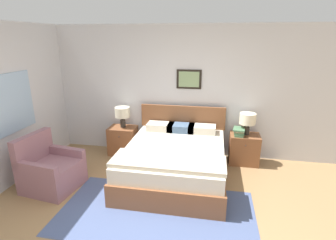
# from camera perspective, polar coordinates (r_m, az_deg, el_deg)

# --- Properties ---
(wall_back) EXTENTS (7.31, 0.09, 2.60)m
(wall_back) POSITION_cam_1_polar(r_m,az_deg,el_deg) (5.30, 1.69, 6.14)
(wall_back) COLOR silver
(wall_back) RESTS_ON ground_plane
(wall_left) EXTENTS (0.08, 5.08, 2.60)m
(wall_left) POSITION_cam_1_polar(r_m,az_deg,el_deg) (5.09, -29.99, 3.29)
(wall_left) COLOR silver
(wall_left) RESTS_ON ground_plane
(area_rug_main) EXTENTS (2.72, 1.47, 0.01)m
(area_rug_main) POSITION_cam_1_polar(r_m,az_deg,el_deg) (3.91, -2.52, -19.36)
(area_rug_main) COLOR #47567F
(area_rug_main) RESTS_ON ground_plane
(bed) EXTENTS (1.70, 2.05, 1.05)m
(bed) POSITION_cam_1_polar(r_m,az_deg,el_deg) (4.57, 1.53, -8.76)
(bed) COLOR brown
(bed) RESTS_ON ground_plane
(armchair) EXTENTS (0.87, 0.85, 0.89)m
(armchair) POSITION_cam_1_polar(r_m,az_deg,el_deg) (4.70, -24.25, -10.03)
(armchair) COLOR #8E606B
(armchair) RESTS_ON ground_plane
(nightstand_near_window) EXTENTS (0.55, 0.44, 0.58)m
(nightstand_near_window) POSITION_cam_1_polar(r_m,az_deg,el_deg) (5.58, -9.74, -4.38)
(nightstand_near_window) COLOR brown
(nightstand_near_window) RESTS_ON ground_plane
(nightstand_by_door) EXTENTS (0.55, 0.44, 0.58)m
(nightstand_by_door) POSITION_cam_1_polar(r_m,az_deg,el_deg) (5.30, 16.19, -6.05)
(nightstand_by_door) COLOR brown
(nightstand_by_door) RESTS_ON ground_plane
(table_lamp_near_window) EXTENTS (0.30, 0.30, 0.42)m
(table_lamp_near_window) POSITION_cam_1_polar(r_m,az_deg,el_deg) (5.42, -9.89, 1.48)
(table_lamp_near_window) COLOR #2D2823
(table_lamp_near_window) RESTS_ON nightstand_near_window
(table_lamp_by_door) EXTENTS (0.30, 0.30, 0.42)m
(table_lamp_by_door) POSITION_cam_1_polar(r_m,az_deg,el_deg) (5.13, 16.93, 0.06)
(table_lamp_by_door) COLOR #2D2823
(table_lamp_by_door) RESTS_ON nightstand_by_door
(book_thick_bottom) EXTENTS (0.18, 0.28, 0.04)m
(book_thick_bottom) POSITION_cam_1_polar(r_m,az_deg,el_deg) (5.14, 15.14, -3.01)
(book_thick_bottom) COLOR #4C7551
(book_thick_bottom) RESTS_ON nightstand_by_door
(book_hardcover_middle) EXTENTS (0.19, 0.26, 0.03)m
(book_hardcover_middle) POSITION_cam_1_polar(r_m,az_deg,el_deg) (5.13, 15.18, -2.62)
(book_hardcover_middle) COLOR #4C7551
(book_hardcover_middle) RESTS_ON book_thick_bottom
(book_novel_upper) EXTENTS (0.18, 0.21, 0.04)m
(book_novel_upper) POSITION_cam_1_polar(r_m,az_deg,el_deg) (5.11, 15.21, -2.24)
(book_novel_upper) COLOR beige
(book_novel_upper) RESTS_ON book_hardcover_middle
(book_slim_near_top) EXTENTS (0.25, 0.31, 0.03)m
(book_slim_near_top) POSITION_cam_1_polar(r_m,az_deg,el_deg) (5.10, 15.24, -1.89)
(book_slim_near_top) COLOR #4C7551
(book_slim_near_top) RESTS_ON book_novel_upper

